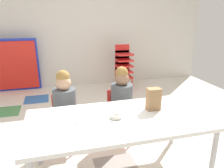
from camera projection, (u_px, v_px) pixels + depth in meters
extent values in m
cube|color=silver|center=(106.00, 145.00, 2.68)|extent=(5.73, 5.12, 0.02)
cube|color=gray|center=(117.00, 168.00, 2.26)|extent=(0.43, 0.43, 0.00)
cube|color=#478C51|center=(6.00, 112.00, 3.58)|extent=(0.43, 0.43, 0.00)
cube|color=#336BB2|center=(37.00, 99.00, 4.11)|extent=(0.43, 0.43, 0.00)
cube|color=#B24C47|center=(145.00, 108.00, 3.73)|extent=(0.43, 0.43, 0.00)
cube|color=beige|center=(77.00, 28.00, 4.66)|extent=(5.73, 0.10, 2.46)
cube|color=white|center=(120.00, 120.00, 2.02)|extent=(1.70, 0.82, 0.04)
cylinder|color=#B2B2B7|center=(213.00, 157.00, 1.98)|extent=(0.05, 0.05, 0.56)
cylinder|color=#B2B2B7|center=(38.00, 140.00, 2.24)|extent=(0.05, 0.05, 0.56)
cylinder|color=#B2B2B7|center=(173.00, 122.00, 2.63)|extent=(0.05, 0.05, 0.56)
cube|color=red|center=(66.00, 122.00, 2.57)|extent=(0.32, 0.30, 0.03)
cube|color=red|center=(64.00, 106.00, 2.67)|extent=(0.29, 0.02, 0.30)
cylinder|color=#4C5156|center=(65.00, 105.00, 2.51)|extent=(0.31, 0.31, 0.38)
sphere|color=tan|center=(63.00, 83.00, 2.43)|extent=(0.17, 0.17, 0.17)
sphere|color=olive|center=(63.00, 77.00, 2.42)|extent=(0.15, 0.15, 0.15)
cylinder|color=red|center=(55.00, 141.00, 2.46)|extent=(0.02, 0.02, 0.28)
cylinder|color=red|center=(80.00, 138.00, 2.53)|extent=(0.02, 0.02, 0.28)
cylinder|color=red|center=(54.00, 130.00, 2.70)|extent=(0.02, 0.02, 0.28)
cylinder|color=red|center=(77.00, 127.00, 2.77)|extent=(0.02, 0.02, 0.28)
cube|color=red|center=(121.00, 116.00, 2.74)|extent=(0.32, 0.30, 0.03)
cube|color=red|center=(118.00, 100.00, 2.83)|extent=(0.29, 0.02, 0.30)
cylinder|color=#4C5156|center=(122.00, 99.00, 2.68)|extent=(0.28, 0.28, 0.38)
sphere|color=#8C664C|center=(122.00, 79.00, 2.60)|extent=(0.17, 0.17, 0.17)
sphere|color=olive|center=(122.00, 73.00, 2.59)|extent=(0.15, 0.15, 0.15)
cylinder|color=red|center=(113.00, 133.00, 2.63)|extent=(0.02, 0.02, 0.28)
cylinder|color=red|center=(135.00, 130.00, 2.70)|extent=(0.02, 0.02, 0.28)
cylinder|color=red|center=(108.00, 123.00, 2.87)|extent=(0.02, 0.02, 0.28)
cylinder|color=red|center=(128.00, 121.00, 2.94)|extent=(0.02, 0.02, 0.28)
cube|color=red|center=(124.00, 77.00, 4.62)|extent=(0.32, 0.30, 0.03)
cube|color=red|center=(122.00, 71.00, 4.72)|extent=(0.30, 0.02, 0.18)
cube|color=red|center=(124.00, 71.00, 4.59)|extent=(0.32, 0.30, 0.03)
cube|color=red|center=(122.00, 66.00, 4.69)|extent=(0.30, 0.02, 0.18)
cube|color=red|center=(124.00, 66.00, 4.55)|extent=(0.32, 0.30, 0.03)
cube|color=red|center=(122.00, 60.00, 4.65)|extent=(0.30, 0.02, 0.18)
cube|color=red|center=(124.00, 60.00, 4.51)|extent=(0.32, 0.30, 0.03)
cube|color=red|center=(122.00, 54.00, 4.62)|extent=(0.30, 0.02, 0.18)
cube|color=red|center=(124.00, 54.00, 4.48)|extent=(0.32, 0.30, 0.03)
cube|color=red|center=(122.00, 49.00, 4.58)|extent=(0.30, 0.02, 0.18)
cylinder|color=red|center=(119.00, 85.00, 4.51)|extent=(0.02, 0.02, 0.26)
cylinder|color=red|center=(132.00, 84.00, 4.57)|extent=(0.02, 0.02, 0.26)
cylinder|color=red|center=(116.00, 82.00, 4.74)|extent=(0.02, 0.02, 0.26)
cylinder|color=red|center=(128.00, 81.00, 4.81)|extent=(0.02, 0.02, 0.26)
cube|color=#1E33BF|center=(15.00, 66.00, 4.38)|extent=(0.90, 0.28, 1.09)
cube|color=red|center=(15.00, 66.00, 4.34)|extent=(0.83, 0.23, 0.99)
cube|color=#9E754C|center=(154.00, 99.00, 2.17)|extent=(0.13, 0.09, 0.22)
cylinder|color=white|center=(116.00, 118.00, 2.00)|extent=(0.18, 0.18, 0.01)
cylinder|color=white|center=(82.00, 120.00, 1.96)|extent=(0.18, 0.18, 0.01)
torus|color=white|center=(116.00, 116.00, 1.99)|extent=(0.12, 0.12, 0.04)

